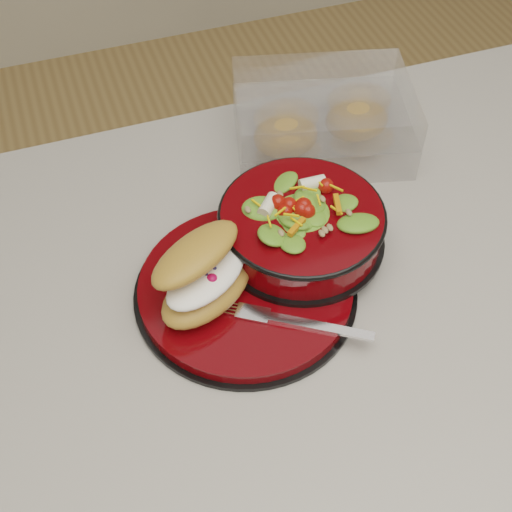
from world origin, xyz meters
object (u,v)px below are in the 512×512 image
object	(u,v)px
dinner_plate	(246,289)
salad_bowl	(302,222)
fork	(299,322)
pastry_box	(322,119)
croissant	(204,275)
island_counter	(425,412)

from	to	relation	value
dinner_plate	salad_bowl	bearing A→B (deg)	26.72
salad_bowl	fork	xyz separation A→B (m)	(-0.05, -0.11, -0.03)
fork	pastry_box	world-z (taller)	pastry_box
dinner_plate	croissant	distance (m)	0.07
dinner_plate	pastry_box	world-z (taller)	pastry_box
salad_bowl	fork	bearing A→B (deg)	-112.08
fork	island_counter	bearing A→B (deg)	-46.18
island_counter	croissant	size ratio (longest dim) A/B	8.55
salad_bowl	pastry_box	distance (m)	0.21
dinner_plate	salad_bowl	size ratio (longest dim) A/B	1.29
salad_bowl	dinner_plate	bearing A→B (deg)	-153.28
dinner_plate	croissant	xyz separation A→B (m)	(-0.05, -0.00, 0.05)
croissant	pastry_box	xyz separation A→B (m)	(0.24, 0.22, -0.01)
dinner_plate	salad_bowl	distance (m)	0.10
island_counter	croissant	bearing A→B (deg)	177.21
island_counter	croissant	world-z (taller)	croissant
dinner_plate	salad_bowl	world-z (taller)	salad_bowl
island_counter	pastry_box	bearing A→B (deg)	118.39
pastry_box	fork	bearing A→B (deg)	-102.79
island_counter	croissant	xyz separation A→B (m)	(-0.37, 0.02, 0.50)
pastry_box	croissant	bearing A→B (deg)	-122.53
island_counter	dinner_plate	bearing A→B (deg)	176.77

